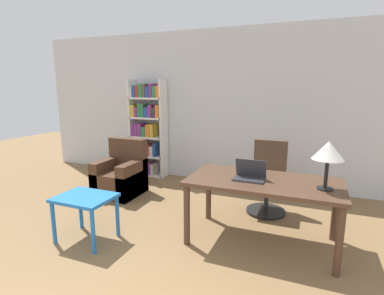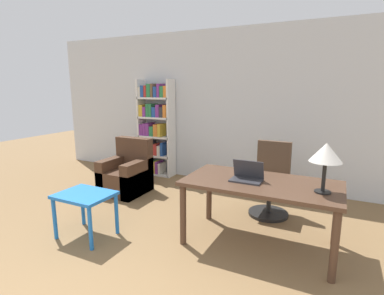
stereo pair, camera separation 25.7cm
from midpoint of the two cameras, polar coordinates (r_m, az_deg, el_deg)
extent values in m
cube|color=silver|center=(5.32, 6.19, 7.50)|extent=(8.00, 0.06, 2.70)
cube|color=#4C3323|center=(3.32, 11.32, -6.44)|extent=(1.62, 0.84, 0.04)
cylinder|color=#4C3323|center=(3.35, -3.25, -12.73)|extent=(0.07, 0.07, 0.69)
cylinder|color=#4C3323|center=(3.08, 24.07, -16.07)|extent=(0.07, 0.07, 0.69)
cylinder|color=#4C3323|center=(3.96, 1.31, -8.78)|extent=(0.07, 0.07, 0.69)
cylinder|color=#4C3323|center=(3.73, 23.81, -11.09)|extent=(0.07, 0.07, 0.69)
cube|color=#2D2D33|center=(3.28, 8.62, -6.03)|extent=(0.33, 0.21, 0.02)
cube|color=#2D2D33|center=(3.32, 8.97, -3.88)|extent=(0.33, 0.07, 0.20)
cube|color=navy|center=(3.32, 8.99, -3.83)|extent=(0.30, 0.06, 0.18)
cylinder|color=black|center=(3.19, 21.90, -7.29)|extent=(0.15, 0.15, 0.01)
cylinder|color=black|center=(3.15, 22.10, -4.68)|extent=(0.04, 0.04, 0.29)
cone|color=silver|center=(3.09, 22.42, -0.52)|extent=(0.30, 0.30, 0.18)
cylinder|color=black|center=(4.34, 12.18, -11.78)|extent=(0.53, 0.53, 0.04)
cylinder|color=#262626|center=(4.27, 12.28, -9.62)|extent=(0.06, 0.06, 0.31)
cube|color=#4C3828|center=(4.20, 12.40, -7.00)|extent=(0.47, 0.47, 0.10)
cube|color=#4C3828|center=(4.30, 13.04, -2.17)|extent=(0.45, 0.08, 0.54)
cube|color=blue|center=(3.62, -21.72, -8.90)|extent=(0.61, 0.49, 0.04)
cylinder|color=blue|center=(3.77, -26.71, -12.76)|extent=(0.04, 0.04, 0.49)
cylinder|color=blue|center=(3.41, -20.47, -14.88)|extent=(0.04, 0.04, 0.49)
cylinder|color=blue|center=(4.03, -22.21, -10.83)|extent=(0.04, 0.04, 0.49)
cylinder|color=blue|center=(3.69, -16.01, -12.50)|extent=(0.04, 0.04, 0.49)
cube|color=#472D1E|center=(5.03, -15.02, -6.51)|extent=(0.65, 0.69, 0.39)
cube|color=#472D1E|center=(5.12, -13.49, -1.01)|extent=(0.65, 0.16, 0.49)
cube|color=#472D1E|center=(5.15, -17.26, -5.20)|extent=(0.16, 0.69, 0.56)
cube|color=#472D1E|center=(4.86, -12.74, -5.96)|extent=(0.16, 0.69, 0.56)
cube|color=white|center=(6.03, -12.36, 3.72)|extent=(0.04, 0.28, 1.86)
cube|color=white|center=(5.67, -6.70, 3.44)|extent=(0.04, 0.28, 1.86)
cube|color=white|center=(6.03, -9.33, -5.00)|extent=(0.68, 0.28, 0.04)
cube|color=#2D7F47|center=(6.14, -11.61, -3.41)|extent=(0.08, 0.24, 0.25)
cube|color=#7F338C|center=(6.11, -11.09, -3.50)|extent=(0.05, 0.24, 0.24)
cube|color=#2D7F47|center=(6.07, -10.48, -3.79)|extent=(0.08, 0.24, 0.20)
cube|color=#2D7F47|center=(6.03, -9.87, -3.70)|extent=(0.05, 0.24, 0.23)
cube|color=gold|center=(6.00, -9.41, -3.75)|extent=(0.05, 0.24, 0.24)
cube|color=#7F338C|center=(5.97, -8.92, -3.82)|extent=(0.06, 0.24, 0.23)
cube|color=silver|center=(5.94, -8.41, -3.99)|extent=(0.05, 0.24, 0.21)
cube|color=white|center=(5.94, -9.45, -1.56)|extent=(0.68, 0.28, 0.04)
cube|color=#2D7F47|center=(6.07, -11.80, -0.32)|extent=(0.06, 0.24, 0.18)
cube|color=gold|center=(6.02, -11.16, -0.29)|extent=(0.08, 0.24, 0.20)
cube|color=#333338|center=(5.97, -10.48, -0.08)|extent=(0.08, 0.24, 0.26)
cube|color=orange|center=(5.94, -9.91, -0.40)|extent=(0.05, 0.24, 0.20)
cube|color=#B72D28|center=(5.90, -9.29, -0.40)|extent=(0.09, 0.24, 0.21)
cube|color=silver|center=(5.86, -8.57, -0.58)|extent=(0.07, 0.24, 0.19)
cube|color=#234C99|center=(5.82, -8.02, -0.32)|extent=(0.05, 0.24, 0.25)
cube|color=white|center=(5.87, -9.57, 1.97)|extent=(0.68, 0.28, 0.04)
cube|color=#7F338C|center=(6.00, -11.93, 3.32)|extent=(0.07, 0.24, 0.22)
cube|color=#7F338C|center=(5.96, -11.36, 3.37)|extent=(0.06, 0.24, 0.24)
cube|color=#7F338C|center=(5.92, -10.75, 3.38)|extent=(0.08, 0.24, 0.24)
cube|color=#2D7F47|center=(5.88, -10.00, 3.06)|extent=(0.09, 0.24, 0.19)
cube|color=orange|center=(5.82, -9.22, 3.25)|extent=(0.09, 0.24, 0.23)
cube|color=gold|center=(5.78, -8.54, 3.25)|extent=(0.06, 0.24, 0.24)
cube|color=white|center=(5.82, -9.69, 5.57)|extent=(0.68, 0.28, 0.04)
cube|color=gold|center=(5.96, -12.02, 6.87)|extent=(0.09, 0.24, 0.22)
cube|color=#7F338C|center=(5.92, -11.36, 6.69)|extent=(0.07, 0.24, 0.19)
cube|color=#2D7F47|center=(5.87, -10.79, 6.96)|extent=(0.06, 0.24, 0.24)
cube|color=#2D7F47|center=(5.84, -10.25, 6.97)|extent=(0.06, 0.24, 0.25)
cube|color=#234C99|center=(5.80, -9.56, 6.67)|extent=(0.08, 0.24, 0.19)
cube|color=#7F338C|center=(5.75, -8.87, 6.89)|extent=(0.07, 0.24, 0.24)
cube|color=#333338|center=(5.71, -8.16, 6.66)|extent=(0.07, 0.24, 0.19)
cube|color=orange|center=(5.67, -7.48, 6.86)|extent=(0.07, 0.24, 0.23)
cube|color=white|center=(5.79, -9.81, 9.23)|extent=(0.68, 0.28, 0.04)
cube|color=silver|center=(5.95, -12.31, 10.29)|extent=(0.05, 0.24, 0.19)
cube|color=#234C99|center=(5.92, -11.79, 10.43)|extent=(0.07, 0.24, 0.22)
cube|color=#B72D28|center=(5.88, -11.22, 10.45)|extent=(0.06, 0.24, 0.22)
cube|color=#2D7F47|center=(5.84, -10.59, 10.61)|extent=(0.08, 0.24, 0.25)
cube|color=brown|center=(5.80, -9.97, 10.65)|extent=(0.05, 0.24, 0.25)
cube|color=#234C99|center=(5.76, -9.36, 10.39)|extent=(0.07, 0.24, 0.20)
cube|color=#7F338C|center=(5.72, -8.75, 10.68)|extent=(0.05, 0.24, 0.25)
cube|color=#2D7F47|center=(5.68, -8.10, 10.45)|extent=(0.08, 0.24, 0.20)
cube|color=orange|center=(5.64, -7.35, 10.50)|extent=(0.08, 0.24, 0.21)
camera|label=1|loc=(0.13, -91.99, -0.40)|focal=28.00mm
camera|label=2|loc=(0.13, 88.01, 0.40)|focal=28.00mm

